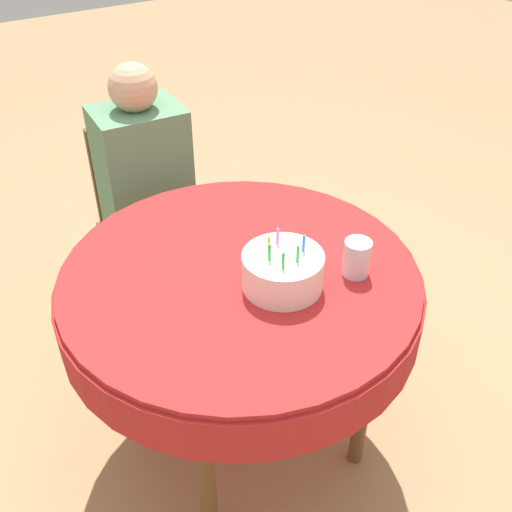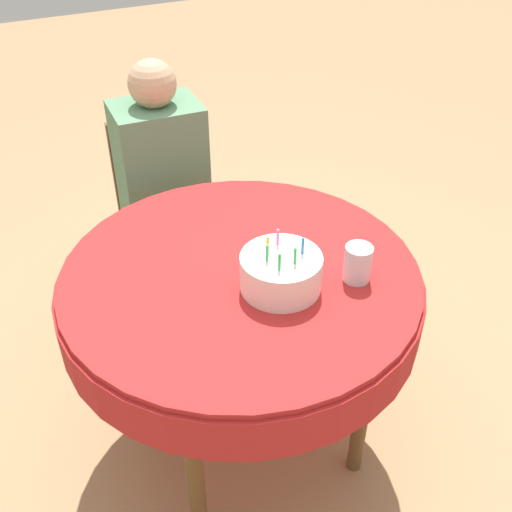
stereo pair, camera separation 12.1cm
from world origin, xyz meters
TOP-DOWN VIEW (x-y plane):
  - ground_plane at (0.00, 0.00)m, footprint 12.00×12.00m
  - dining_table at (0.00, 0.00)m, footprint 1.07×1.07m
  - chair at (0.04, 0.85)m, footprint 0.39×0.39m
  - person at (0.03, 0.76)m, footprint 0.34×0.36m
  - birthday_cake at (0.07, -0.12)m, footprint 0.23×0.23m
  - drinking_glass at (0.28, -0.19)m, footprint 0.08×0.08m

SIDE VIEW (x-z plane):
  - ground_plane at x=0.00m, z-range 0.00..0.00m
  - chair at x=0.04m, z-range 0.04..0.91m
  - dining_table at x=0.00m, z-range 0.30..1.07m
  - person at x=0.03m, z-range 0.11..1.26m
  - birthday_cake at x=0.07m, z-range 0.75..0.91m
  - drinking_glass at x=0.28m, z-range 0.78..0.89m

